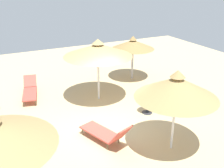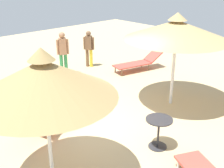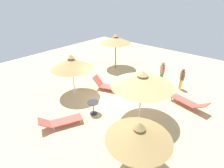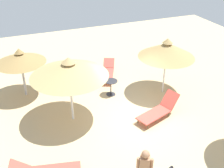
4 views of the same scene
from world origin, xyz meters
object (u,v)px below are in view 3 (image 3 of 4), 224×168
object	(u,v)px
lounge_chair_far_left	(189,102)
side_table_round	(93,106)
parasol_umbrella_center	(142,80)
lounge_chair_front	(61,121)
parasol_umbrella_edge	(116,40)
person_standing_edge	(182,78)
parasol_umbrella_back	(71,63)
handbag	(145,79)
parasol_umbrella_far_right	(139,133)
person_standing_near_right	(162,72)
lounge_chair_near_left	(107,85)

from	to	relation	value
lounge_chair_far_left	side_table_round	world-z (taller)	same
parasol_umbrella_center	lounge_chair_front	distance (m)	4.44
parasol_umbrella_edge	person_standing_edge	distance (m)	6.02
parasol_umbrella_back	lounge_chair_far_left	world-z (taller)	parasol_umbrella_back
lounge_chair_front	person_standing_edge	distance (m)	8.09
parasol_umbrella_back	handbag	distance (m)	5.64
parasol_umbrella_edge	parasol_umbrella_back	size ratio (longest dim) A/B	1.09
parasol_umbrella_center	lounge_chair_far_left	distance (m)	3.72
person_standing_edge	side_table_round	xyz separation A→B (m)	(-2.55, -5.72, -0.35)
parasol_umbrella_far_right	person_standing_near_right	size ratio (longest dim) A/B	1.38
parasol_umbrella_edge	parasol_umbrella_far_right	bearing A→B (deg)	-46.25
parasol_umbrella_far_right	parasol_umbrella_back	size ratio (longest dim) A/B	0.87
side_table_round	person_standing_edge	bearing A→B (deg)	66.00
parasol_umbrella_center	person_standing_edge	distance (m)	4.75
parasol_umbrella_back	person_standing_near_right	bearing A→B (deg)	53.91
lounge_chair_far_left	handbag	world-z (taller)	lounge_chair_far_left
lounge_chair_far_left	lounge_chair_near_left	distance (m)	5.16
parasol_umbrella_edge	parasol_umbrella_far_right	world-z (taller)	parasol_umbrella_edge
parasol_umbrella_far_right	side_table_round	bearing A→B (deg)	158.53
lounge_chair_far_left	parasol_umbrella_back	bearing A→B (deg)	-151.66
lounge_chair_front	lounge_chair_near_left	world-z (taller)	lounge_chair_near_left
parasol_umbrella_edge	side_table_round	world-z (taller)	parasol_umbrella_edge
parasol_umbrella_center	lounge_chair_near_left	xyz separation A→B (m)	(-3.34, 1.20, -1.91)
parasol_umbrella_back	lounge_chair_far_left	size ratio (longest dim) A/B	1.22
person_standing_edge	lounge_chair_front	bearing A→B (deg)	-112.25
parasol_umbrella_edge	handbag	size ratio (longest dim) A/B	6.75
lounge_chair_near_left	handbag	world-z (taller)	lounge_chair_near_left
parasol_umbrella_center	lounge_chair_front	xyz separation A→B (m)	(-2.65, -2.95, -1.98)
parasol_umbrella_back	parasol_umbrella_center	bearing A→B (deg)	6.90
side_table_round	lounge_chair_far_left	bearing A→B (deg)	46.79
parasol_umbrella_edge	handbag	world-z (taller)	parasol_umbrella_edge
parasol_umbrella_edge	lounge_chair_near_left	size ratio (longest dim) A/B	1.42
parasol_umbrella_back	handbag	world-z (taller)	parasol_umbrella_back
lounge_chair_front	lounge_chair_near_left	distance (m)	4.21
parasol_umbrella_edge	lounge_chair_far_left	world-z (taller)	parasol_umbrella_edge
person_standing_near_right	handbag	world-z (taller)	person_standing_near_right
parasol_umbrella_far_right	lounge_chair_front	xyz separation A→B (m)	(-4.23, -0.28, -1.59)
parasol_umbrella_far_right	person_standing_near_right	xyz separation A→B (m)	(-2.54, 7.05, -0.93)
lounge_chair_front	side_table_round	xyz separation A→B (m)	(0.51, 1.75, 0.20)
parasol_umbrella_center	handbag	xyz separation A→B (m)	(-2.08, 4.09, -2.13)
parasol_umbrella_back	person_standing_edge	size ratio (longest dim) A/B	1.78
lounge_chair_front	person_standing_near_right	bearing A→B (deg)	77.06
parasol_umbrella_back	lounge_chair_front	world-z (taller)	parasol_umbrella_back
parasol_umbrella_back	lounge_chair_near_left	world-z (taller)	parasol_umbrella_back
parasol_umbrella_edge	person_standing_edge	xyz separation A→B (m)	(5.80, -0.10, -1.60)
parasol_umbrella_edge	lounge_chair_near_left	distance (m)	4.49
lounge_chair_near_left	parasol_umbrella_center	bearing A→B (deg)	-19.80
parasol_umbrella_edge	parasol_umbrella_far_right	distance (m)	10.10
lounge_chair_front	parasol_umbrella_center	bearing A→B (deg)	48.06
person_standing_near_right	person_standing_edge	xyz separation A→B (m)	(1.37, 0.14, -0.11)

